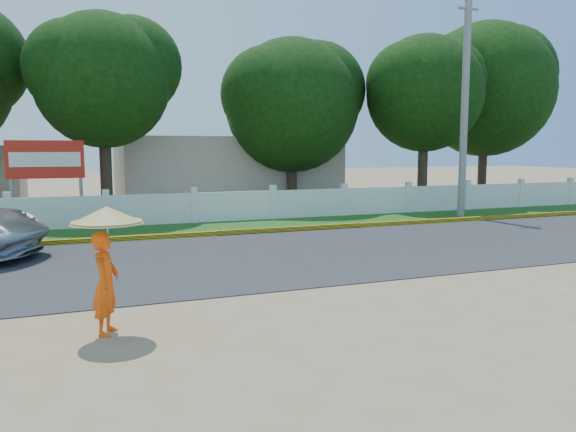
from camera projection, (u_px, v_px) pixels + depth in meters
name	position (u px, v px, depth m)	size (l,w,h in m)	color
ground	(330.00, 303.00, 9.79)	(120.00, 120.00, 0.00)	#9E8460
road	(251.00, 256.00, 13.94)	(60.00, 7.00, 0.02)	#38383A
grass_verge	(204.00, 228.00, 18.79)	(60.00, 3.50, 0.03)	#2D601E
curb	(216.00, 233.00, 17.21)	(40.00, 0.18, 0.16)	yellow
fence	(194.00, 208.00, 20.07)	(40.00, 0.10, 1.10)	silver
building_near	(225.00, 171.00, 27.31)	(10.00, 6.00, 3.20)	#B7AD99
utility_pole	(465.00, 104.00, 21.56)	(0.28, 0.28, 8.71)	gray
monk_with_parasol	(106.00, 251.00, 8.02)	(1.02, 1.02, 1.86)	#FF530D
billboard	(46.00, 164.00, 19.13)	(2.50, 0.13, 2.95)	gray
tree_row	(253.00, 91.00, 23.56)	(35.85, 7.82, 9.03)	#473828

